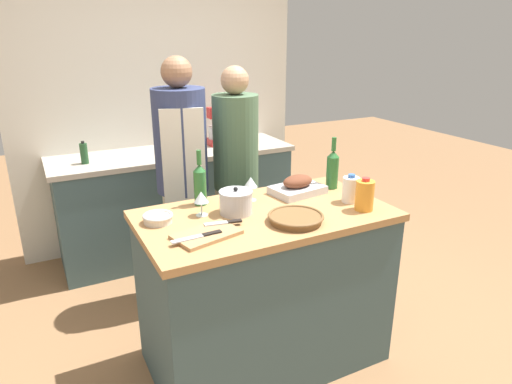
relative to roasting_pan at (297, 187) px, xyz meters
The scene contains 22 objects.
ground_plane 1.05m from the roasting_pan, 150.35° to the right, with size 12.00×12.00×0.00m, color #8E6642.
kitchen_island 0.62m from the roasting_pan, 150.35° to the right, with size 1.35×0.74×0.94m.
back_counter 1.57m from the roasting_pan, 102.16° to the left, with size 2.00×0.60×0.90m.
back_wall 1.84m from the roasting_pan, 99.83° to the left, with size 2.50×0.10×2.55m.
roasting_pan is the anchor object (origin of this frame).
wicker_basket 0.43m from the roasting_pan, 123.10° to the right, with size 0.29×0.29×0.04m.
cutting_board 0.77m from the roasting_pan, 155.90° to the right, with size 0.34×0.26×0.02m.
stock_pot 0.47m from the roasting_pan, 165.76° to the right, with size 0.18×0.18×0.15m.
mixing_bowl 0.86m from the roasting_pan, behind, with size 0.15×0.15×0.05m.
juice_jug 0.43m from the roasting_pan, 64.76° to the right, with size 0.10×0.10×0.18m.
milk_jug 0.32m from the roasting_pan, 52.64° to the right, with size 0.09×0.09×0.16m.
wine_bottle_green 0.59m from the roasting_pan, behind, with size 0.07×0.07×0.31m.
wine_bottle_dark 0.26m from the roasting_pan, ahead, with size 0.07×0.07×0.32m.
wine_glass_left 0.63m from the roasting_pan, behind, with size 0.08×0.08×0.13m.
wine_glass_right 0.31m from the roasting_pan, behind, with size 0.08×0.08×0.14m.
knife_chef 0.82m from the roasting_pan, 155.55° to the right, with size 0.25×0.04×0.01m.
knife_paring 0.63m from the roasting_pan, 156.84° to the right, with size 0.19×0.06×0.01m.
stand_mixer 1.49m from the roasting_pan, 85.72° to the left, with size 0.18×0.14×0.33m.
condiment_bottle_tall 1.73m from the roasting_pan, 126.29° to the left, with size 0.06×0.06×0.17m.
condiment_bottle_short 1.59m from the roasting_pan, 102.76° to the left, with size 0.06×0.06×0.14m.
person_cook_aproned 0.84m from the roasting_pan, 125.56° to the left, with size 0.35×0.37×1.71m.
person_cook_guest 0.68m from the roasting_pan, 97.90° to the left, with size 0.32×0.32×1.64m.
Camera 1 is at (-1.07, -1.99, 1.86)m, focal length 32.00 mm.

